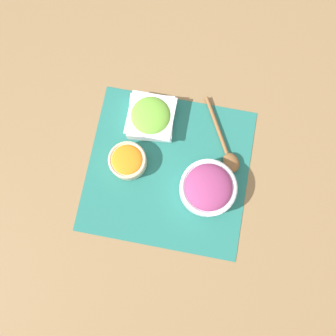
{
  "coord_description": "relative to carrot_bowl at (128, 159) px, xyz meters",
  "views": [
    {
      "loc": [
        -0.03,
        0.17,
        0.98
      ],
      "look_at": [
        0.0,
        0.0,
        0.03
      ],
      "focal_mm": 35.0,
      "sensor_mm": 36.0,
      "label": 1
    }
  ],
  "objects": [
    {
      "name": "carrot_bowl",
      "position": [
        0.0,
        0.0,
        0.0
      ],
      "size": [
        0.11,
        0.11,
        0.05
      ],
      "color": "beige",
      "rests_on": "placemat"
    },
    {
      "name": "wooden_spoon",
      "position": [
        -0.29,
        -0.08,
        -0.02
      ],
      "size": [
        0.15,
        0.24,
        0.03
      ],
      "color": "brown",
      "rests_on": "placemat"
    },
    {
      "name": "ground_plane",
      "position": [
        -0.12,
        0.0,
        -0.03
      ],
      "size": [
        3.0,
        3.0,
        0.0
      ],
      "primitive_type": "plane",
      "color": "olive"
    },
    {
      "name": "onion_bowl",
      "position": [
        -0.25,
        0.04,
        0.01
      ],
      "size": [
        0.16,
        0.16,
        0.09
      ],
      "color": "silver",
      "rests_on": "placemat"
    },
    {
      "name": "placemat",
      "position": [
        -0.12,
        0.0,
        -0.03
      ],
      "size": [
        0.48,
        0.46,
        0.0
      ],
      "color": "#236B60",
      "rests_on": "ground_plane"
    },
    {
      "name": "lettuce_bowl",
      "position": [
        -0.04,
        -0.14,
        0.0
      ],
      "size": [
        0.15,
        0.15,
        0.06
      ],
      "color": "white",
      "rests_on": "placemat"
    }
  ]
}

